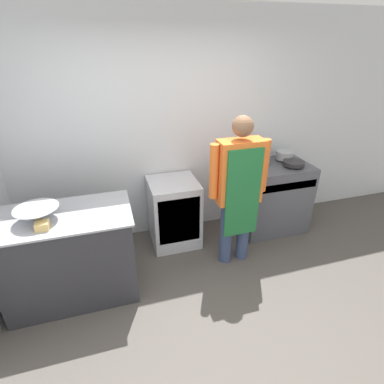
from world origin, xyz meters
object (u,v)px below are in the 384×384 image
Objects in this scene: saute_pan at (294,163)px; mixing_bowl at (38,214)px; stove at (272,197)px; sauce_pot at (284,155)px; fridge_unit at (174,212)px; plastic_tub at (42,225)px; person_cook at (239,185)px; stock_pot at (260,152)px.

mixing_bowl is at bearing -171.00° from saute_pan.
sauce_pot is at bearing 32.62° from stove.
fridge_unit is (-1.33, 0.05, -0.04)m from stove.
stove is 2.77m from plastic_tub.
person_cook reaches higher than plastic_tub.
stock_pot reaches higher than stove.
mixing_bowl is at bearing -164.91° from stock_pot.
person_cook is 6.47× the size of saute_pan.
stove is at bearing 147.91° from saute_pan.
sauce_pot reaches higher than mixing_bowl.
stove is at bearing -2.21° from fridge_unit.
stock_pot is at bearing 47.62° from person_cook.
fridge_unit is 2.24× the size of mixing_bowl.
stove is at bearing 33.75° from person_cook.
stock_pot reaches higher than saute_pan.
plastic_tub is (-1.87, -0.21, -0.02)m from person_cook.
mixing_bowl is at bearing -168.20° from stove.
person_cook is 6.17× the size of stock_pot.
stock_pot is 0.38m from sauce_pot.
plastic_tub is at bearing -71.47° from mixing_bowl.
fridge_unit is at bearing 136.14° from person_cook.
stove is at bearing 15.21° from plastic_tub.
fridge_unit is at bearing 177.79° from stove.
saute_pan is (0.17, -0.11, 0.50)m from stove.
person_cook is 1.93m from mixing_bowl.
stove is 1.33m from fridge_unit.
plastic_tub is 0.40× the size of saute_pan.
person_cook is at bearing -43.86° from fridge_unit.
stock_pot is (-0.19, 0.11, 0.62)m from stove.
fridge_unit is 0.97m from person_cook.
plastic_tub is (-1.30, -0.77, 0.53)m from fridge_unit.
saute_pan is at bearing -6.05° from fridge_unit.
fridge_unit is 1.61m from saute_pan.
sauce_pot is (0.93, 0.61, 0.03)m from person_cook.
plastic_tub is at bearing -173.59° from person_cook.
saute_pan is at bearing -90.00° from sauce_pot.
sauce_pot is at bearing 90.00° from saute_pan.
fridge_unit is at bearing 30.59° from plastic_tub.
person_cook reaches higher than mixing_bowl.
sauce_pot is (0.17, 0.11, 0.53)m from stove.
plastic_tub reaches higher than stove.
stove is 0.54m from saute_pan.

